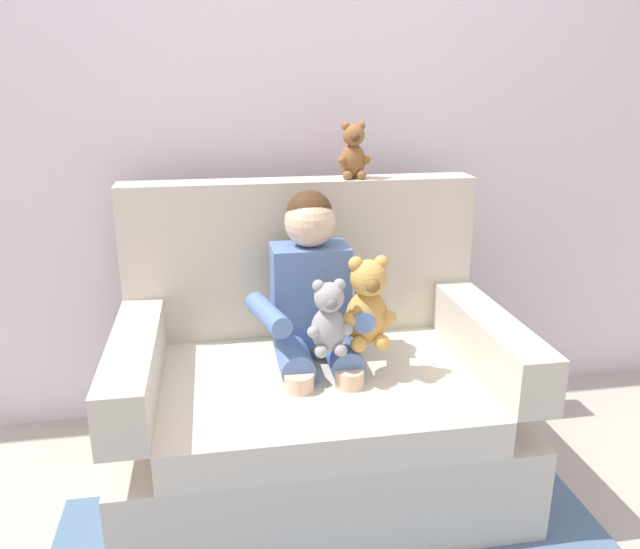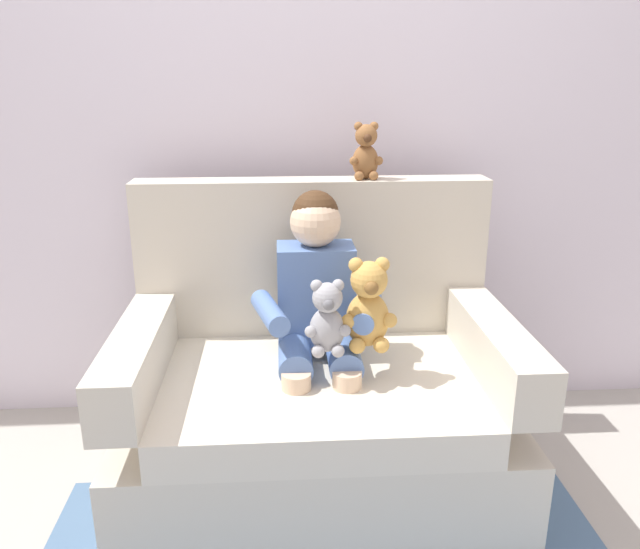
{
  "view_description": "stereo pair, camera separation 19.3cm",
  "coord_description": "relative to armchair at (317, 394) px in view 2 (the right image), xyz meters",
  "views": [
    {
      "loc": [
        -0.31,
        -1.86,
        1.38
      ],
      "look_at": [
        0.0,
        -0.05,
        0.79
      ],
      "focal_mm": 34.96,
      "sensor_mm": 36.0,
      "label": 1
    },
    {
      "loc": [
        -0.12,
        -1.88,
        1.38
      ],
      "look_at": [
        0.0,
        -0.05,
        0.79
      ],
      "focal_mm": 34.96,
      "sensor_mm": 36.0,
      "label": 2
    }
  ],
  "objects": [
    {
      "name": "ground_plane",
      "position": [
        0.0,
        -0.05,
        -0.32
      ],
      "size": [
        8.0,
        8.0,
        0.0
      ],
      "primitive_type": "plane",
      "color": "#ADA89E"
    },
    {
      "name": "back_wall",
      "position": [
        0.0,
        0.58,
        0.98
      ],
      "size": [
        6.0,
        0.1,
        2.6
      ],
      "primitive_type": "cube",
      "color": "silver",
      "rests_on": "ground"
    },
    {
      "name": "armchair",
      "position": [
        0.0,
        0.0,
        0.0
      ],
      "size": [
        1.29,
        0.86,
        1.02
      ],
      "color": "beige",
      "rests_on": "ground"
    },
    {
      "name": "seated_child",
      "position": [
        0.0,
        0.01,
        0.33
      ],
      "size": [
        0.45,
        0.39,
        0.82
      ],
      "rotation": [
        0.0,
        0.0,
        -0.06
      ],
      "color": "#597AB7",
      "rests_on": "armchair"
    },
    {
      "name": "plush_grey",
      "position": [
        0.02,
        -0.15,
        0.34
      ],
      "size": [
        0.14,
        0.12,
        0.24
      ],
      "rotation": [
        0.0,
        0.0,
        -0.27
      ],
      "color": "#9E9EA3",
      "rests_on": "armchair"
    },
    {
      "name": "plush_honey",
      "position": [
        0.15,
        -0.12,
        0.37
      ],
      "size": [
        0.18,
        0.14,
        0.3
      ],
      "rotation": [
        0.0,
        0.0,
        -0.15
      ],
      "color": "gold",
      "rests_on": "armchair"
    },
    {
      "name": "plush_brown_on_backrest",
      "position": [
        0.19,
        0.3,
        0.79
      ],
      "size": [
        0.12,
        0.1,
        0.2
      ],
      "rotation": [
        0.0,
        0.0,
        0.23
      ],
      "color": "brown",
      "rests_on": "armchair"
    }
  ]
}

